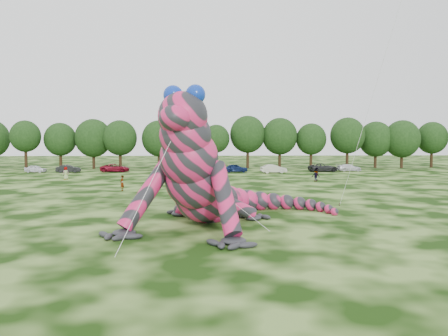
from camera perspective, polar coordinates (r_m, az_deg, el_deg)
ground at (r=29.17m, az=-0.58°, el=-8.15°), size 240.00×240.00×0.00m
inflatable_gecko at (r=31.59m, az=-2.07°, el=1.41°), size 21.23×23.05×9.43m
flying_kite at (r=38.63m, az=21.97°, el=19.01°), size 4.15×5.25×18.76m
tree_3 at (r=92.41m, az=-24.50°, el=2.76°), size 5.81×5.23×9.44m
tree_4 at (r=91.86m, az=-20.59°, el=2.74°), size 6.22×5.60×9.06m
tree_5 at (r=89.76m, az=-16.69°, el=3.04°), size 7.16×6.44×9.80m
tree_6 at (r=86.82m, az=-13.41°, el=2.97°), size 6.52×5.86×9.49m
tree_7 at (r=85.82m, az=-8.49°, el=3.02°), size 6.68×6.01×9.48m
tree_8 at (r=85.57m, az=-4.56°, el=2.87°), size 6.14×5.53×8.94m
tree_9 at (r=85.89m, az=-1.02°, el=2.80°), size 5.27×4.74×8.68m
tree_10 at (r=87.48m, az=3.11°, el=3.41°), size 7.09×6.38×10.50m
tree_11 at (r=87.93m, az=7.29°, el=3.25°), size 7.01×6.31×10.07m
tree_12 at (r=88.75m, az=11.31°, el=2.86°), size 5.99×5.39×8.97m
tree_13 at (r=90.10m, az=15.82°, el=3.17°), size 6.83×6.15×10.13m
tree_14 at (r=93.75m, az=19.19°, el=2.90°), size 6.82×6.14×9.40m
tree_15 at (r=94.83m, az=22.23°, el=2.90°), size 7.17×6.45×9.63m
tree_16 at (r=99.34m, az=25.51°, el=2.77°), size 6.26×5.63×9.37m
car_0 at (r=83.60m, az=-23.38°, el=-0.10°), size 3.98×2.21×1.28m
car_1 at (r=81.09m, az=-19.66°, el=-0.09°), size 4.34×2.19×1.37m
car_2 at (r=80.25m, az=-14.02°, el=0.01°), size 5.20×2.41×1.44m
car_3 at (r=75.49m, az=-4.94°, el=-0.12°), size 5.29×2.64×1.48m
car_4 at (r=77.13m, az=1.53°, el=-0.02°), size 4.37×1.92×1.47m
car_5 at (r=75.79m, az=6.48°, el=-0.11°), size 4.69×2.26×1.48m
car_6 at (r=80.48m, az=12.82°, el=0.05°), size 5.67×3.36×1.48m
car_7 at (r=82.74m, az=16.01°, el=0.04°), size 4.69×2.41×1.30m
spectator_3 at (r=63.95m, az=11.99°, el=-0.79°), size 0.96×1.12×1.80m
spectator_1 at (r=54.29m, az=-4.02°, el=-1.52°), size 0.80×0.97×1.84m
spectator_2 at (r=62.00m, az=11.88°, el=-0.97°), size 1.24×0.90×1.73m
spectator_4 at (r=67.94m, az=-19.96°, el=-0.63°), size 1.09×1.02×1.87m
spectator_0 at (r=51.49m, az=-13.18°, el=-1.94°), size 0.48×0.69×1.80m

